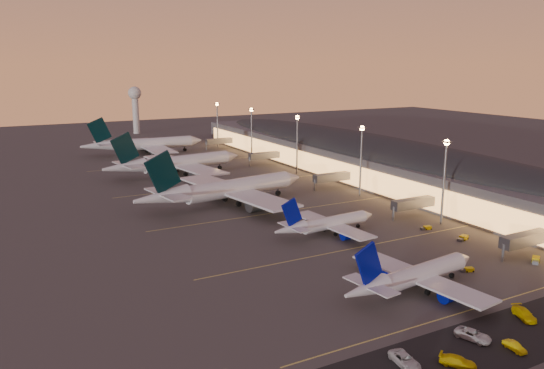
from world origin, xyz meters
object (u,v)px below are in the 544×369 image
at_px(airliner_wide_near, 225,190).
at_px(baggage_tug_d, 463,238).
at_px(baggage_tug_a, 467,270).
at_px(service_van_b, 458,361).
at_px(airliner_wide_far, 144,144).
at_px(airliner_narrow_south, 413,276).
at_px(baggage_tug_c, 426,228).
at_px(service_van_f, 515,347).
at_px(radar_tower, 135,102).
at_px(baggage_tug_b, 536,260).
at_px(service_van_c, 473,335).
at_px(service_van_d, 524,314).
at_px(service_van_a, 405,360).
at_px(airliner_wide_mid, 176,163).
at_px(airliner_narrow_north, 326,224).

bearing_deg(airliner_wide_near, baggage_tug_d, -65.91).
distance_m(airliner_wide_near, baggage_tug_a, 86.32).
bearing_deg(service_van_b, airliner_wide_far, 52.82).
relative_size(airliner_narrow_south, service_van_b, 6.69).
bearing_deg(service_van_b, baggage_tug_a, 5.51).
xyz_separation_m(airliner_wide_near, airliner_wide_far, (3.69, 118.14, -0.06)).
xyz_separation_m(baggage_tug_c, service_van_b, (-47.91, -56.25, 0.38)).
bearing_deg(airliner_wide_far, airliner_narrow_south, -88.58).
bearing_deg(airliner_narrow_south, service_van_f, -99.62).
bearing_deg(baggage_tug_d, baggage_tug_a, -153.02).
relative_size(airliner_wide_near, airliner_wide_far, 1.01).
bearing_deg(baggage_tug_c, airliner_wide_near, 138.12).
bearing_deg(radar_tower, service_van_f, -93.13).
relative_size(airliner_narrow_south, baggage_tug_b, 9.26).
distance_m(radar_tower, service_van_c, 314.69).
distance_m(airliner_wide_near, baggage_tug_d, 78.34).
bearing_deg(service_van_d, service_van_b, -143.64).
xyz_separation_m(airliner_wide_far, baggage_tug_a, (22.05, -200.38, -4.95)).
xyz_separation_m(airliner_wide_near, baggage_tug_a, (25.73, -82.24, -5.01)).
relative_size(baggage_tug_d, service_van_a, 0.68).
distance_m(airliner_narrow_south, radar_tower, 294.10).
distance_m(airliner_wide_mid, baggage_tug_a, 141.20).
bearing_deg(baggage_tug_c, airliner_wide_mid, 120.69).
relative_size(baggage_tug_c, service_van_d, 0.58).
relative_size(baggage_tug_a, service_van_b, 0.59).
height_order(baggage_tug_c, service_van_a, service_van_a).
xyz_separation_m(airliner_narrow_south, service_van_c, (-4.60, -20.22, -2.69)).
bearing_deg(baggage_tug_a, airliner_narrow_north, 130.15).
relative_size(airliner_narrow_south, service_van_f, 9.12).
bearing_deg(airliner_wide_mid, baggage_tug_b, -81.46).
distance_m(service_van_b, service_van_c, 10.13).
xyz_separation_m(airliner_wide_near, service_van_a, (-14.39, -105.46, -4.57)).
distance_m(baggage_tug_b, service_van_d, 33.68).
height_order(baggage_tug_c, service_van_d, service_van_d).
bearing_deg(service_van_a, baggage_tug_d, 43.18).
height_order(service_van_d, service_van_f, service_van_d).
distance_m(service_van_c, service_van_d, 15.04).
bearing_deg(baggage_tug_d, service_van_a, -162.66).
distance_m(airliner_narrow_south, service_van_d, 21.97).
height_order(baggage_tug_a, service_van_b, service_van_b).
bearing_deg(airliner_narrow_south, airliner_wide_near, 87.56).
distance_m(airliner_narrow_south, service_van_b, 28.57).
bearing_deg(radar_tower, airliner_wide_mid, -98.09).
height_order(service_van_c, service_van_d, service_van_d).
relative_size(airliner_narrow_north, service_van_b, 6.01).
height_order(airliner_narrow_north, radar_tower, radar_tower).
bearing_deg(baggage_tug_c, airliner_narrow_south, -126.90).
xyz_separation_m(airliner_wide_far, service_van_c, (-1.92, -223.15, -4.52)).
xyz_separation_m(airliner_narrow_north, airliner_wide_mid, (-11.21, 100.28, 2.12)).
height_order(baggage_tug_a, baggage_tug_c, baggage_tug_c).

